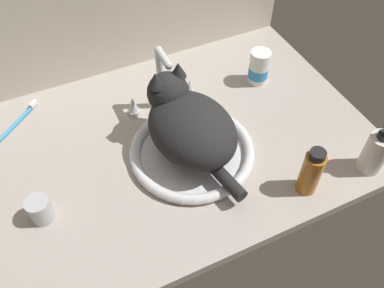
{
  "coord_description": "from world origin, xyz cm",
  "views": [
    {
      "loc": [
        -21.5,
        -64.64,
        83.15
      ],
      "look_at": [
        5.9,
        -6.05,
        7.0
      ],
      "focal_mm": 37.59,
      "sensor_mm": 36.0,
      "label": 1
    }
  ],
  "objects_px": {
    "soap_pump_bottle": "(376,152)",
    "pill_bottle": "(259,68)",
    "metal_jar": "(40,210)",
    "amber_bottle": "(311,172)",
    "toothbrush": "(16,123)",
    "sink_basin": "(192,151)",
    "cat": "(187,123)",
    "faucet": "(162,86)"
  },
  "relations": [
    {
      "from": "amber_bottle",
      "to": "toothbrush",
      "type": "distance_m",
      "value": 0.78
    },
    {
      "from": "cat",
      "to": "pill_bottle",
      "type": "xyz_separation_m",
      "value": [
        0.3,
        0.16,
        -0.05
      ]
    },
    {
      "from": "toothbrush",
      "to": "amber_bottle",
      "type": "bearing_deg",
      "value": -40.39
    },
    {
      "from": "cat",
      "to": "pill_bottle",
      "type": "relative_size",
      "value": 3.34
    },
    {
      "from": "faucet",
      "to": "pill_bottle",
      "type": "relative_size",
      "value": 1.93
    },
    {
      "from": "soap_pump_bottle",
      "to": "pill_bottle",
      "type": "distance_m",
      "value": 0.41
    },
    {
      "from": "faucet",
      "to": "toothbrush",
      "type": "height_order",
      "value": "faucet"
    },
    {
      "from": "amber_bottle",
      "to": "pill_bottle",
      "type": "relative_size",
      "value": 1.29
    },
    {
      "from": "sink_basin",
      "to": "faucet",
      "type": "bearing_deg",
      "value": 90.0
    },
    {
      "from": "cat",
      "to": "toothbrush",
      "type": "xyz_separation_m",
      "value": [
        -0.39,
        0.28,
        -0.09
      ]
    },
    {
      "from": "sink_basin",
      "to": "soap_pump_bottle",
      "type": "xyz_separation_m",
      "value": [
        0.38,
        -0.22,
        0.05
      ]
    },
    {
      "from": "cat",
      "to": "metal_jar",
      "type": "distance_m",
      "value": 0.39
    },
    {
      "from": "faucet",
      "to": "metal_jar",
      "type": "height_order",
      "value": "faucet"
    },
    {
      "from": "sink_basin",
      "to": "amber_bottle",
      "type": "relative_size",
      "value": 2.36
    },
    {
      "from": "faucet",
      "to": "amber_bottle",
      "type": "height_order",
      "value": "faucet"
    },
    {
      "from": "cat",
      "to": "soap_pump_bottle",
      "type": "distance_m",
      "value": 0.46
    },
    {
      "from": "amber_bottle",
      "to": "pill_bottle",
      "type": "xyz_separation_m",
      "value": [
        0.1,
        0.38,
        -0.02
      ]
    },
    {
      "from": "pill_bottle",
      "to": "faucet",
      "type": "bearing_deg",
      "value": 176.88
    },
    {
      "from": "toothbrush",
      "to": "faucet",
      "type": "bearing_deg",
      "value": -14.92
    },
    {
      "from": "sink_basin",
      "to": "cat",
      "type": "height_order",
      "value": "cat"
    },
    {
      "from": "pill_bottle",
      "to": "toothbrush",
      "type": "distance_m",
      "value": 0.7
    },
    {
      "from": "soap_pump_bottle",
      "to": "cat",
      "type": "bearing_deg",
      "value": 147.59
    },
    {
      "from": "sink_basin",
      "to": "pill_bottle",
      "type": "height_order",
      "value": "pill_bottle"
    },
    {
      "from": "pill_bottle",
      "to": "toothbrush",
      "type": "bearing_deg",
      "value": 170.09
    },
    {
      "from": "sink_basin",
      "to": "pill_bottle",
      "type": "bearing_deg",
      "value": 30.44
    },
    {
      "from": "cat",
      "to": "soap_pump_bottle",
      "type": "height_order",
      "value": "cat"
    },
    {
      "from": "cat",
      "to": "metal_jar",
      "type": "xyz_separation_m",
      "value": [
        -0.38,
        -0.04,
        -0.07
      ]
    },
    {
      "from": "sink_basin",
      "to": "toothbrush",
      "type": "relative_size",
      "value": 2.1
    },
    {
      "from": "faucet",
      "to": "sink_basin",
      "type": "bearing_deg",
      "value": -90.0
    },
    {
      "from": "sink_basin",
      "to": "cat",
      "type": "bearing_deg",
      "value": 100.41
    },
    {
      "from": "faucet",
      "to": "metal_jar",
      "type": "xyz_separation_m",
      "value": [
        -0.38,
        -0.22,
        -0.04
      ]
    },
    {
      "from": "cat",
      "to": "metal_jar",
      "type": "relative_size",
      "value": 5.42
    },
    {
      "from": "amber_bottle",
      "to": "toothbrush",
      "type": "height_order",
      "value": "amber_bottle"
    },
    {
      "from": "faucet",
      "to": "cat",
      "type": "relative_size",
      "value": 0.58
    },
    {
      "from": "metal_jar",
      "to": "pill_bottle",
      "type": "distance_m",
      "value": 0.71
    },
    {
      "from": "amber_bottle",
      "to": "pill_bottle",
      "type": "height_order",
      "value": "amber_bottle"
    },
    {
      "from": "faucet",
      "to": "amber_bottle",
      "type": "bearing_deg",
      "value": -63.23
    },
    {
      "from": "faucet",
      "to": "pill_bottle",
      "type": "xyz_separation_m",
      "value": [
        0.3,
        -0.02,
        -0.03
      ]
    },
    {
      "from": "pill_bottle",
      "to": "toothbrush",
      "type": "height_order",
      "value": "pill_bottle"
    },
    {
      "from": "amber_bottle",
      "to": "faucet",
      "type": "bearing_deg",
      "value": 116.77
    },
    {
      "from": "sink_basin",
      "to": "toothbrush",
      "type": "distance_m",
      "value": 0.49
    },
    {
      "from": "faucet",
      "to": "soap_pump_bottle",
      "type": "height_order",
      "value": "faucet"
    }
  ]
}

